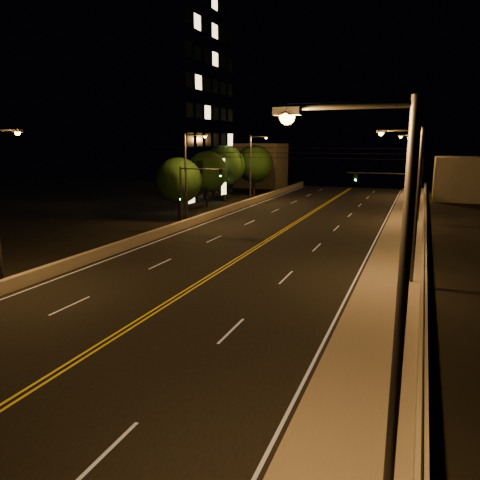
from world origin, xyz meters
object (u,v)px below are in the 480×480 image
(streetlight_1, at_px, (412,197))
(traffic_signal_right, at_px, (395,198))
(streetlight_0, at_px, (385,313))
(streetlight_6, at_px, (253,164))
(traffic_signal_left, at_px, (190,189))
(streetlight_5, at_px, (188,173))
(streetlight_2, at_px, (418,172))
(building_tower, at_px, (130,102))
(streetlight_3, at_px, (421,163))
(tree_0, at_px, (179,181))
(tree_3, at_px, (254,164))
(tree_2, at_px, (224,166))
(tree_1, at_px, (207,172))

(streetlight_1, relative_size, traffic_signal_right, 1.52)
(streetlight_0, bearing_deg, streetlight_6, 112.20)
(traffic_signal_right, xyz_separation_m, traffic_signal_left, (-18.77, 0.00, 0.00))
(streetlight_5, bearing_deg, streetlight_2, 22.28)
(building_tower, bearing_deg, streetlight_3, 28.15)
(streetlight_1, height_order, streetlight_6, same)
(tree_0, bearing_deg, streetlight_3, 51.70)
(streetlight_1, bearing_deg, traffic_signal_right, 97.26)
(streetlight_2, distance_m, tree_3, 29.72)
(streetlight_5, distance_m, tree_2, 19.77)
(tree_3, bearing_deg, streetlight_2, -36.62)
(streetlight_0, bearing_deg, streetlight_2, 90.00)
(tree_2, bearing_deg, streetlight_3, 27.17)
(traffic_signal_left, xyz_separation_m, tree_3, (-3.55, 28.37, 1.14))
(traffic_signal_left, distance_m, tree_2, 21.87)
(streetlight_6, height_order, traffic_signal_left, streetlight_6)
(streetlight_0, bearing_deg, streetlight_1, 90.00)
(streetlight_1, distance_m, traffic_signal_right, 12.24)
(streetlight_0, height_order, tree_1, streetlight_0)
(streetlight_3, xyz_separation_m, streetlight_5, (-21.44, -32.51, 0.00))
(streetlight_5, height_order, tree_0, streetlight_5)
(tree_0, bearing_deg, streetlight_1, -34.31)
(streetlight_3, xyz_separation_m, tree_0, (-23.82, -30.16, -1.05))
(streetlight_0, relative_size, tree_0, 1.36)
(tree_2, xyz_separation_m, tree_3, (1.93, 7.23, -0.03))
(streetlight_1, height_order, traffic_signal_right, streetlight_1)
(streetlight_0, relative_size, streetlight_1, 1.00)
(traffic_signal_left, relative_size, tree_2, 0.76)
(streetlight_3, distance_m, traffic_signal_right, 34.43)
(streetlight_6, distance_m, traffic_signal_right, 28.88)
(streetlight_0, bearing_deg, building_tower, 128.33)
(streetlight_2, xyz_separation_m, traffic_signal_left, (-20.30, -10.64, -1.47))
(streetlight_5, bearing_deg, streetlight_3, 56.60)
(streetlight_1, height_order, tree_2, streetlight_1)
(streetlight_5, bearing_deg, streetlight_1, -32.98)
(traffic_signal_right, height_order, tree_1, tree_1)
(streetlight_3, bearing_deg, streetlight_0, -90.00)
(streetlight_0, bearing_deg, tree_0, 123.59)
(streetlight_1, height_order, building_tower, building_tower)
(streetlight_1, xyz_separation_m, streetlight_5, (-21.44, 13.91, 0.00))
(streetlight_1, bearing_deg, traffic_signal_left, 149.30)
(tree_0, relative_size, tree_2, 0.85)
(tree_1, bearing_deg, tree_3, 83.84)
(streetlight_6, bearing_deg, tree_1, -121.53)
(tree_0, bearing_deg, building_tower, 140.68)
(streetlight_0, xyz_separation_m, tree_0, (-23.82, 35.87, -1.05))
(traffic_signal_left, bearing_deg, streetlight_6, 93.12)
(streetlight_1, bearing_deg, tree_0, 145.69)
(streetlight_1, relative_size, tree_2, 1.16)
(streetlight_5, relative_size, building_tower, 0.32)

